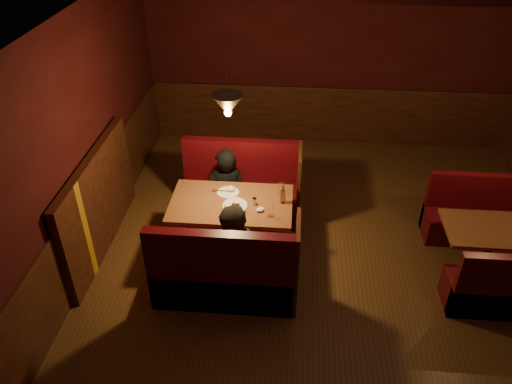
# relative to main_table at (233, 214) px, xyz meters

# --- Properties ---
(room) EXTENTS (6.02, 7.02, 2.92)m
(room) POSITION_rel_main_table_xyz_m (0.96, -0.33, 0.45)
(room) COLOR brown
(room) RESTS_ON ground
(main_table) EXTENTS (1.47, 0.89, 1.03)m
(main_table) POSITION_rel_main_table_xyz_m (0.00, 0.00, 0.00)
(main_table) COLOR brown
(main_table) RESTS_ON ground
(main_bench_far) EXTENTS (1.61, 0.58, 1.10)m
(main_bench_far) POSITION_rel_main_table_xyz_m (0.02, 0.83, -0.26)
(main_bench_far) COLOR #490611
(main_bench_far) RESTS_ON ground
(main_bench_near) EXTENTS (1.61, 0.58, 1.10)m
(main_bench_near) POSITION_rel_main_table_xyz_m (0.02, -0.83, -0.26)
(main_bench_near) COLOR #490611
(main_bench_near) RESTS_ON ground
(second_table) EXTENTS (1.12, 0.71, 0.63)m
(second_table) POSITION_rel_main_table_xyz_m (3.07, -0.05, -0.14)
(second_table) COLOR brown
(second_table) RESTS_ON ground
(second_bench_far) EXTENTS (1.24, 0.46, 0.88)m
(second_bench_far) POSITION_rel_main_table_xyz_m (3.10, 0.61, -0.32)
(second_bench_far) COLOR #490611
(second_bench_far) RESTS_ON ground
(second_bench_near) EXTENTS (1.24, 0.46, 0.88)m
(second_bench_near) POSITION_rel_main_table_xyz_m (3.10, -0.72, -0.32)
(second_bench_near) COLOR #490611
(second_bench_near) RESTS_ON ground
(diner_a) EXTENTS (0.62, 0.48, 1.53)m
(diner_a) POSITION_rel_main_table_xyz_m (-0.16, 0.59, 0.16)
(diner_a) COLOR black
(diner_a) RESTS_ON ground
(diner_b) EXTENTS (0.73, 0.57, 1.50)m
(diner_b) POSITION_rel_main_table_xyz_m (0.13, -0.65, 0.15)
(diner_b) COLOR black
(diner_b) RESTS_ON ground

